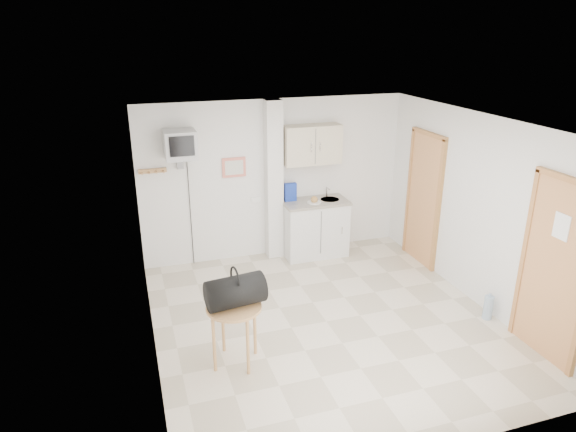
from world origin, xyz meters
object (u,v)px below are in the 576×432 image
object	(u,v)px
duffel_bag	(235,291)
water_bottle	(488,307)
crt_television	(180,145)
round_table	(234,314)

from	to	relation	value
duffel_bag	water_bottle	world-z (taller)	duffel_bag
crt_television	water_bottle	world-z (taller)	crt_television
water_bottle	round_table	bearing A→B (deg)	178.20
crt_television	round_table	distance (m)	2.82
duffel_bag	water_bottle	distance (m)	3.30
round_table	duffel_bag	world-z (taller)	duffel_bag
crt_television	water_bottle	bearing A→B (deg)	-36.97
water_bottle	duffel_bag	bearing A→B (deg)	178.09
round_table	water_bottle	bearing A→B (deg)	-1.80
crt_television	round_table	size ratio (longest dim) A/B	3.05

